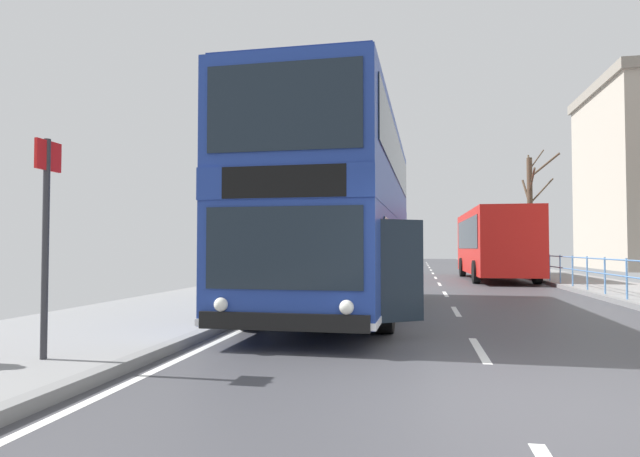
# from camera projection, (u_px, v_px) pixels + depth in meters

# --- Properties ---
(ground) EXTENTS (15.80, 140.00, 0.20)m
(ground) POSITION_uv_depth(u_px,v_px,m) (433.00, 392.00, 5.33)
(ground) COLOR #414146
(double_decker_bus_main) EXTENTS (3.26, 10.45, 4.34)m
(double_decker_bus_main) POSITION_uv_depth(u_px,v_px,m) (342.00, 213.00, 12.49)
(double_decker_bus_main) COLOR navy
(double_decker_bus_main) RESTS_ON ground
(background_bus_far_lane) EXTENTS (2.78, 9.52, 3.15)m
(background_bus_far_lane) POSITION_uv_depth(u_px,v_px,m) (495.00, 243.00, 25.06)
(background_bus_far_lane) COLOR red
(background_bus_far_lane) RESTS_ON ground
(pedestrian_railing_far_kerb) EXTENTS (0.05, 21.58, 1.06)m
(pedestrian_railing_far_kerb) POSITION_uv_depth(u_px,v_px,m) (596.00, 269.00, 16.39)
(pedestrian_railing_far_kerb) COLOR #598CC6
(pedestrian_railing_far_kerb) RESTS_ON ground
(bus_stop_sign_near) EXTENTS (0.08, 0.44, 2.64)m
(bus_stop_sign_near) POSITION_uv_depth(u_px,v_px,m) (46.00, 223.00, 6.49)
(bus_stop_sign_near) COLOR #2D2D33
(bus_stop_sign_near) RESTS_ON ground
(bare_tree_far_00) EXTENTS (1.64, 3.29, 6.80)m
(bare_tree_far_00) POSITION_uv_depth(u_px,v_px,m) (531.00, 209.00, 29.52)
(bare_tree_far_00) COLOR #4C3D2D
(bare_tree_far_00) RESTS_ON ground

